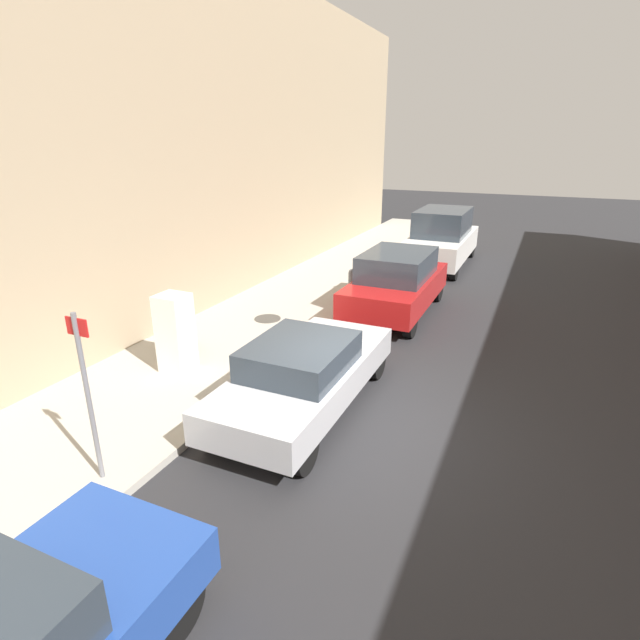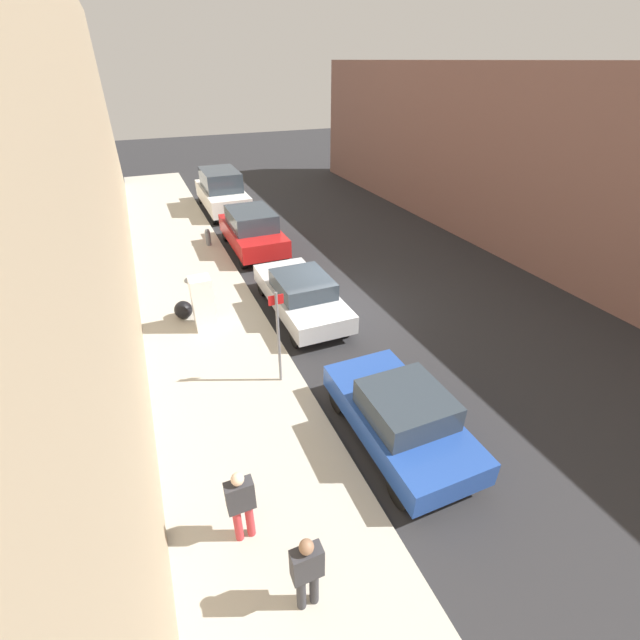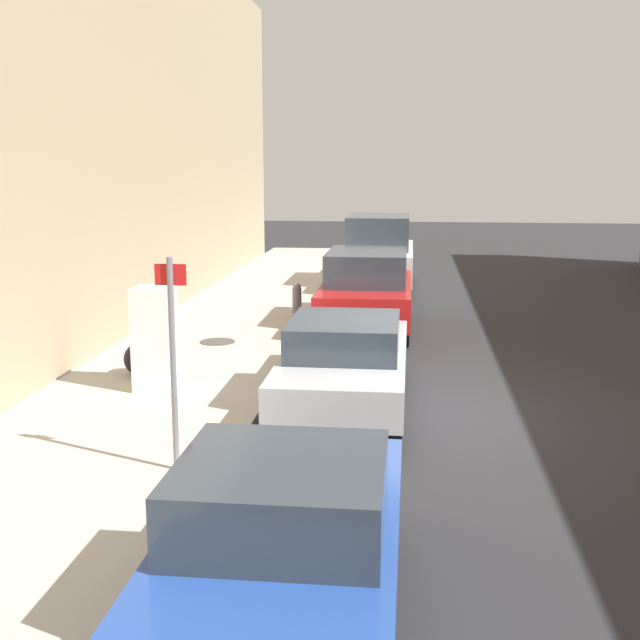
% 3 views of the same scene
% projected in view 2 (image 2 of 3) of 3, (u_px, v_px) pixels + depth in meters
% --- Properties ---
extents(ground_plane, '(80.00, 80.00, 0.00)m').
position_uv_depth(ground_plane, '(335.00, 309.00, 14.16)').
color(ground_plane, '#28282B').
extents(sidewalk_slab, '(3.65, 44.00, 0.14)m').
position_uv_depth(sidewalk_slab, '(209.00, 334.00, 12.76)').
color(sidewalk_slab, '#B2ADA0').
rests_on(sidewalk_slab, ground).
extents(building_facade_near, '(2.12, 39.60, 9.33)m').
position_uv_depth(building_facade_near, '(49.00, 187.00, 9.41)').
color(building_facade_near, tan).
rests_on(building_facade_near, ground).
extents(building_facade_across, '(2.40, 37.40, 7.05)m').
position_uv_depth(building_facade_across, '(572.00, 174.00, 15.41)').
color(building_facade_across, '#7F564C').
rests_on(building_facade_across, ground).
extents(discarded_refrigerator, '(0.61, 0.59, 1.63)m').
position_uv_depth(discarded_refrigerator, '(203.00, 303.00, 12.55)').
color(discarded_refrigerator, white).
rests_on(discarded_refrigerator, sidewalk_slab).
extents(manhole_cover, '(0.70, 0.70, 0.02)m').
position_uv_depth(manhole_cover, '(194.00, 280.00, 15.72)').
color(manhole_cover, '#47443F').
rests_on(manhole_cover, sidewalk_slab).
extents(street_sign_post, '(0.36, 0.07, 2.49)m').
position_uv_depth(street_sign_post, '(278.00, 333.00, 10.10)').
color(street_sign_post, slate).
rests_on(street_sign_post, sidewalk_slab).
extents(fire_hydrant, '(0.22, 0.22, 0.73)m').
position_uv_depth(fire_hydrant, '(208.00, 237.00, 18.49)').
color(fire_hydrant, slate).
rests_on(fire_hydrant, sidewalk_slab).
extents(trash_bag, '(0.56, 0.56, 0.56)m').
position_uv_depth(trash_bag, '(183.00, 310.00, 13.29)').
color(trash_bag, black).
rests_on(trash_bag, sidewalk_slab).
extents(pedestrian_walking_far, '(0.44, 0.22, 1.54)m').
position_uv_depth(pedestrian_walking_far, '(307.00, 570.00, 5.93)').
color(pedestrian_walking_far, '#333338').
rests_on(pedestrian_walking_far, sidewalk_slab).
extents(pedestrian_standing_near, '(0.45, 0.22, 1.56)m').
position_uv_depth(pedestrian_standing_near, '(241.00, 503.00, 6.82)').
color(pedestrian_standing_near, '#B73338').
rests_on(pedestrian_standing_near, sidewalk_slab).
extents(parked_hatchback_blue, '(1.79, 3.87, 1.44)m').
position_uv_depth(parked_hatchback_blue, '(401.00, 416.00, 8.89)').
color(parked_hatchback_blue, '#23479E').
rests_on(parked_hatchback_blue, ground).
extents(parked_sedan_silver, '(1.81, 4.61, 1.40)m').
position_uv_depth(parked_sedan_silver, '(301.00, 294.00, 13.53)').
color(parked_sedan_silver, silver).
rests_on(parked_sedan_silver, ground).
extents(parked_suv_red, '(1.95, 4.45, 1.76)m').
position_uv_depth(parked_suv_red, '(252.00, 230.00, 18.04)').
color(parked_suv_red, red).
rests_on(parked_suv_red, ground).
extents(parked_van_white, '(2.02, 5.10, 2.15)m').
position_uv_depth(parked_van_white, '(222.00, 191.00, 22.77)').
color(parked_van_white, silver).
rests_on(parked_van_white, ground).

